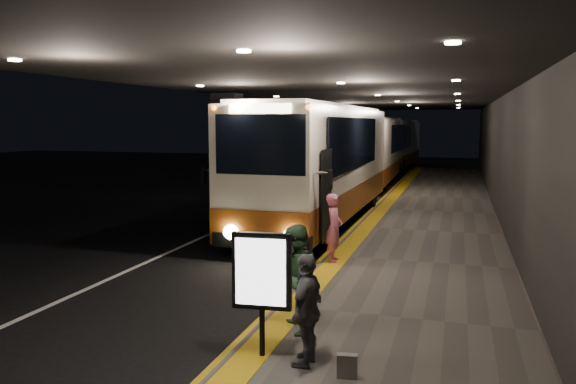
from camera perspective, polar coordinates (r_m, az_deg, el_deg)
The scene contains 17 objects.
ground at distance 14.29m, azimuth -6.77°, elevation -7.11°, with size 90.00×90.00×0.00m, color black.
lane_line_white at distance 19.48m, azimuth -5.72°, elevation -3.26°, with size 0.12×50.00×0.01m, color silver.
kerb_stripe_yellow at distance 18.31m, azimuth 6.39°, elevation -3.93°, with size 0.18×50.00×0.01m, color gold.
sidewalk at distance 18.02m, azimuth 13.93°, elevation -4.05°, with size 4.50×50.00×0.15m, color #514C44.
tactile_strip at distance 18.20m, azimuth 7.95°, elevation -3.54°, with size 0.50×50.00×0.01m, color gold.
terminal_wall at distance 17.73m, azimuth 21.52°, elevation 5.01°, with size 0.10×50.00×6.00m, color black.
support_columns at distance 18.17m, azimuth -6.14°, elevation 2.97°, with size 0.80×24.80×4.40m.
canopy at distance 17.98m, azimuth 7.07°, elevation 10.57°, with size 9.00×50.00×0.40m, color black.
coach_main at distance 19.60m, azimuth 3.35°, elevation 2.41°, with size 2.75×12.73×3.95m.
coach_second at distance 32.53m, azimuth 8.70°, elevation 3.94°, with size 2.62×11.60×3.63m.
coach_third at distance 42.18m, azimuth 10.65°, elevation 4.55°, with size 2.99×11.41×3.55m.
passenger_boarding at distance 13.56m, azimuth 4.70°, elevation -3.64°, with size 0.60×0.40×1.65m, color #D86580.
passenger_waiting_green at distance 9.02m, azimuth 0.79°, elevation -8.84°, with size 0.85×0.52×1.74m, color #37633E.
passenger_waiting_grey at distance 7.89m, azimuth 1.95°, elevation -11.83°, with size 0.92×0.47×1.58m, color #504F55.
bag_polka at distance 7.76m, azimuth 6.02°, elevation -17.18°, with size 0.26×0.11×0.32m, color black.
info_sign at distance 8.02m, azimuth -2.69°, elevation -8.29°, with size 0.86×0.20×1.81m.
stanchion_post at distance 10.59m, azimuth 1.40°, elevation -8.44°, with size 0.05×0.05×1.02m, color black.
Camera 1 is at (5.61, -12.67, 3.50)m, focal length 35.00 mm.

